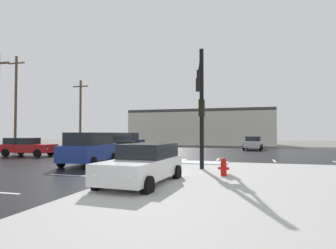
% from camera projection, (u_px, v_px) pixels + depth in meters
% --- Properties ---
extents(ground_plane, '(120.00, 120.00, 0.00)m').
position_uv_depth(ground_plane, '(144.00, 158.00, 22.98)').
color(ground_plane, slate).
extents(road_asphalt, '(44.00, 44.00, 0.02)m').
position_uv_depth(road_asphalt, '(144.00, 158.00, 22.98)').
color(road_asphalt, black).
rests_on(road_asphalt, ground_plane).
extents(snow_strip_curbside, '(4.00, 1.60, 0.06)m').
position_uv_depth(snow_strip_curbside, '(195.00, 162.00, 17.77)').
color(snow_strip_curbside, white).
rests_on(snow_strip_curbside, sidewalk_corner).
extents(lane_markings, '(36.15, 36.15, 0.01)m').
position_uv_depth(lane_markings, '(152.00, 159.00, 21.32)').
color(lane_markings, silver).
rests_on(lane_markings, road_asphalt).
extents(traffic_signal_mast, '(1.38, 5.76, 6.34)m').
position_uv_depth(traffic_signal_mast, '(200.00, 93.00, 16.50)').
color(traffic_signal_mast, black).
rests_on(traffic_signal_mast, sidewalk_corner).
extents(fire_hydrant, '(0.48, 0.26, 0.79)m').
position_uv_depth(fire_hydrant, '(224.00, 167.00, 12.38)').
color(fire_hydrant, red).
rests_on(fire_hydrant, sidewalk_corner).
extents(strip_building_background, '(24.69, 8.00, 6.06)m').
position_uv_depth(strip_building_background, '(201.00, 127.00, 50.44)').
color(strip_building_background, beige).
rests_on(strip_building_background, ground_plane).
extents(suv_blue, '(2.61, 4.99, 2.03)m').
position_uv_depth(suv_blue, '(90.00, 148.00, 17.73)').
color(suv_blue, navy).
rests_on(suv_blue, road_asphalt).
extents(sedan_white, '(2.23, 4.62, 1.58)m').
position_uv_depth(sedan_white, '(144.00, 164.00, 10.78)').
color(sedan_white, white).
rests_on(sedan_white, road_asphalt).
extents(suv_navy, '(4.90, 2.32, 2.03)m').
position_uv_depth(suv_navy, '(123.00, 141.00, 32.87)').
color(suv_navy, '#141E47').
rests_on(suv_navy, road_asphalt).
extents(sedan_grey, '(4.55, 2.04, 1.58)m').
position_uv_depth(sedan_grey, '(84.00, 143.00, 33.08)').
color(sedan_grey, slate).
rests_on(sedan_grey, road_asphalt).
extents(suv_black, '(2.48, 4.95, 2.03)m').
position_uv_depth(suv_black, '(112.00, 144.00, 23.05)').
color(suv_black, black).
rests_on(suv_black, road_asphalt).
extents(sedan_red, '(4.62, 2.24, 1.58)m').
position_uv_depth(sedan_red, '(27.00, 146.00, 24.48)').
color(sedan_red, '#B21919').
rests_on(sedan_red, road_asphalt).
extents(sedan_silver, '(2.38, 4.67, 1.58)m').
position_uv_depth(sedan_silver, '(253.00, 143.00, 33.78)').
color(sedan_silver, '#B7BABF').
rests_on(sedan_silver, road_asphalt).
extents(utility_pole_far, '(2.20, 0.28, 10.86)m').
position_uv_depth(utility_pole_far, '(16.00, 101.00, 32.38)').
color(utility_pole_far, brown).
rests_on(utility_pole_far, ground_plane).
extents(utility_pole_distant, '(2.20, 0.28, 9.03)m').
position_uv_depth(utility_pole_distant, '(80.00, 113.00, 37.54)').
color(utility_pole_distant, brown).
rests_on(utility_pole_distant, ground_plane).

